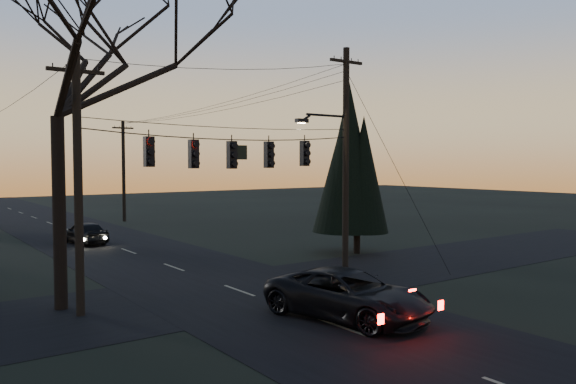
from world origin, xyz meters
TOP-DOWN VIEW (x-y plane):
  - ground_plane at (0.00, 0.00)m, footprint 160.00×160.00m
  - main_road at (0.00, 20.00)m, footprint 8.00×120.00m
  - cross_road at (0.00, 10.00)m, footprint 60.00×7.00m
  - utility_pole_right at (5.50, 10.00)m, footprint 5.00×0.30m
  - utility_pole_left at (-6.00, 10.00)m, footprint 1.80×0.30m
  - utility_pole_far_r at (5.50, 38.00)m, footprint 1.80×0.30m
  - span_signal_assembly at (-0.24, 10.00)m, footprint 11.50×0.44m
  - bare_tree_left at (-6.29, 11.25)m, footprint 10.48×10.48m
  - evergreen_right at (9.92, 13.99)m, footprint 4.08×4.08m
  - suv_near at (0.80, 4.62)m, footprint 3.69×5.95m
  - sedan_oncoming_a at (-1.14, 26.40)m, footprint 2.11×4.24m

SIDE VIEW (x-z plane):
  - ground_plane at x=0.00m, z-range 0.00..0.00m
  - utility_pole_right at x=5.50m, z-range -5.00..5.00m
  - utility_pole_left at x=-6.00m, z-range -4.25..4.25m
  - utility_pole_far_r at x=5.50m, z-range -4.25..4.25m
  - cross_road at x=0.00m, z-range 0.00..0.02m
  - main_road at x=0.00m, z-range 0.00..0.02m
  - sedan_oncoming_a at x=-1.14m, z-range 0.00..1.39m
  - suv_near at x=0.80m, z-range 0.00..1.54m
  - evergreen_right at x=9.92m, z-range 0.59..9.12m
  - span_signal_assembly at x=-0.24m, z-range 4.58..6.07m
  - bare_tree_left at x=-6.29m, z-range 2.61..15.68m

